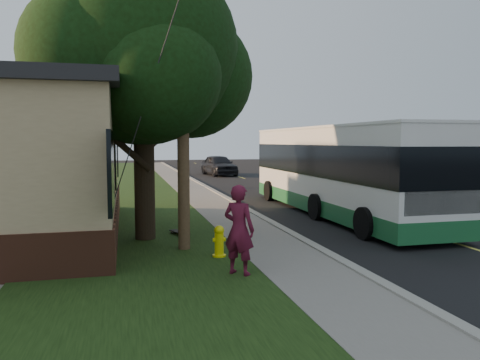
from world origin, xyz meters
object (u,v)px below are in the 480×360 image
utility_pole (182,66)px  skateboard_main (180,232)px  fire_hydrant (219,241)px  bare_tree_near (145,152)px  distant_car (219,165)px  traffic_signal (180,137)px  skateboarder (239,230)px  dumpster (35,197)px  leafy_tree (143,54)px  bare_tree_far (145,151)px  transit_bus (337,168)px

utility_pole → skateboard_main: 4.85m
fire_hydrant → bare_tree_near: bare_tree_near is taller
distant_car → bare_tree_near: bearing=-131.9°
fire_hydrant → utility_pole: utility_pole is taller
bare_tree_near → skateboard_main: size_ratio=4.61×
fire_hydrant → skateboard_main: bearing=102.3°
traffic_signal → skateboard_main: size_ratio=5.88×
skateboarder → dumpster: bearing=-17.2°
leafy_tree → skateboard_main: size_ratio=8.34×
bare_tree_far → distant_car: bearing=-27.5°
traffic_signal → skateboarder: bearing=-94.8°
bare_tree_far → skateboarder: bearing=-89.1°
fire_hydrant → traffic_signal: 34.25m
traffic_signal → skateboarder: size_ratio=2.98×
bare_tree_near → distant_car: 11.05m
leafy_tree → transit_bus: bearing=22.2°
utility_pole → skateboard_main: (0.09, 1.81, -4.50)m
skateboard_main → transit_bus: bearing=24.0°
fire_hydrant → distant_car: (5.41, 26.97, 0.41)m
distant_car → fire_hydrant: bearing=-108.1°
leafy_tree → distant_car: bearing=74.0°
skateboarder → bare_tree_near: bearing=-45.1°
transit_bus → skateboard_main: bearing=-156.0°
fire_hydrant → skateboarder: size_ratio=0.40×
bare_tree_near → distant_car: size_ratio=0.87×
skateboard_main → skateboarder: bearing=-80.7°
fire_hydrant → bare_tree_near: size_ratio=0.17×
utility_pole → leafy_tree: size_ratio=1.16×
skateboarder → distant_car: bearing=-58.6°
fire_hydrant → utility_pole: 4.37m
skateboarder → dumpster: size_ratio=0.96×
bare_tree_far → skateboarder: size_ratio=2.18×
traffic_signal → distant_car: (2.31, -7.03, -2.32)m
traffic_signal → transit_bus: 28.53m
traffic_signal → skateboard_main: traffic_signal is taller
bare_tree_near → traffic_signal: traffic_signal is taller
bare_tree_far → skateboard_main: bearing=-90.4°
skateboarder → skateboard_main: bearing=-38.8°
utility_pole → bare_tree_far: bearing=89.4°
transit_bus → skateboard_main: transit_bus is taller
bare_tree_far → transit_bus: size_ratio=0.33×
fire_hydrant → distant_car: distant_car is taller
leafy_tree → transit_bus: size_ratio=0.63×
dumpster → distant_car: size_ratio=0.39×
transit_bus → distant_car: size_ratio=2.47×
skateboarder → skateboard_main: (-0.71, 4.36, -0.86)m
fire_hydrant → distant_car: 27.51m
traffic_signal → dumpster: (-8.39, -26.53, -2.41)m
skateboard_main → bare_tree_near: bearing=91.1°
bare_tree_near → bare_tree_far: bearing=87.6°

